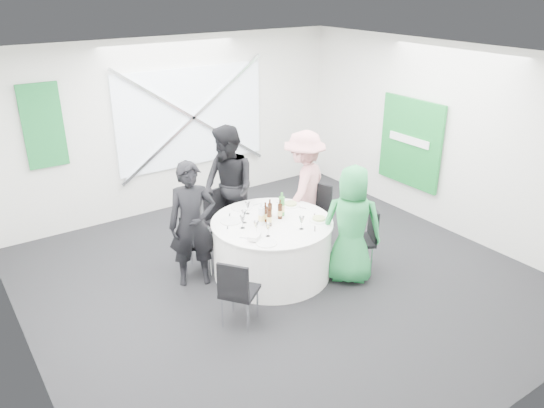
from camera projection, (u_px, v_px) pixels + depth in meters
floor at (281, 279)px, 6.89m from camera, size 6.00×6.00×0.00m
ceiling at (282, 59)px, 5.78m from camera, size 6.00×6.00×0.00m
wall_back at (175, 125)px, 8.61m from camera, size 6.00×0.00×6.00m
wall_front at (508, 292)px, 4.07m from camera, size 6.00×0.00×6.00m
wall_left at (11, 245)px, 4.78m from camera, size 0.00×6.00×6.00m
wall_right at (445, 139)px, 7.90m from camera, size 0.00×6.00×6.00m
window_panel at (192, 117)px, 8.69m from camera, size 2.60×0.03×1.60m
window_brace_a at (193, 118)px, 8.66m from camera, size 2.63×0.05×1.84m
window_brace_b at (193, 118)px, 8.66m from camera, size 2.63×0.05×1.84m
green_banner at (43, 126)px, 7.41m from camera, size 0.55×0.04×1.20m
green_sign at (410, 143)px, 8.40m from camera, size 0.05×1.20×1.40m
banquet_table at (272, 248)px, 6.89m from camera, size 1.56×1.56×0.76m
chair_back at (220, 215)px, 7.52m from camera, size 0.46×0.47×0.87m
chair_back_left at (193, 237)px, 6.91m from camera, size 0.55×0.55×0.86m
chair_back_right at (315, 210)px, 7.63m from camera, size 0.53×0.52×0.90m
chair_front_right at (364, 234)px, 6.93m from camera, size 0.56×0.56×0.90m
chair_front_left at (237, 289)px, 5.80m from camera, size 0.53×0.53×0.83m
person_man_back_left at (192, 225)px, 6.54m from camera, size 0.70×0.59×1.62m
person_man_back at (228, 188)px, 7.45m from camera, size 0.51×0.88×1.78m
person_woman_pink at (304, 187)px, 7.64m from camera, size 1.18×0.98×1.66m
person_woman_green at (352, 225)px, 6.61m from camera, size 0.89×0.87×1.54m
plate_back at (242, 207)px, 7.13m from camera, size 0.29×0.29×0.01m
plate_back_left at (231, 221)px, 6.73m from camera, size 0.27×0.27×0.01m
plate_back_right at (291, 204)px, 7.21m from camera, size 0.26×0.26×0.04m
plate_front_right at (319, 219)px, 6.76m from camera, size 0.26×0.26×0.04m
plate_front_left at (266, 243)px, 6.18m from camera, size 0.25×0.25×0.01m
napkin at (254, 237)px, 6.26m from camera, size 0.21×0.20×0.05m
beer_bottle_a at (265, 214)px, 6.70m from camera, size 0.06×0.06×0.26m
beer_bottle_b at (270, 210)px, 6.83m from camera, size 0.06×0.06×0.24m
beer_bottle_c at (280, 212)px, 6.78m from camera, size 0.06×0.06×0.26m
beer_bottle_d at (269, 218)px, 6.58m from camera, size 0.06×0.06×0.28m
green_water_bottle at (282, 206)px, 6.86m from camera, size 0.08×0.08×0.32m
clear_water_bottle at (261, 216)px, 6.62m from camera, size 0.08×0.08×0.29m
wine_glass_a at (242, 219)px, 6.51m from camera, size 0.07×0.07×0.17m
wine_glass_b at (248, 205)px, 6.91m from camera, size 0.07×0.07×0.17m
wine_glass_c at (256, 225)px, 6.36m from camera, size 0.07×0.07×0.17m
wine_glass_d at (268, 227)px, 6.31m from camera, size 0.07×0.07×0.17m
wine_glass_e at (244, 214)px, 6.65m from camera, size 0.07×0.07×0.17m
wine_glass_f at (302, 220)px, 6.49m from camera, size 0.07×0.07×0.17m
fork_a at (245, 238)px, 6.30m from camera, size 0.11×0.13×0.01m
knife_a at (269, 242)px, 6.21m from camera, size 0.10×0.13×0.01m
fork_b at (301, 208)px, 7.13m from camera, size 0.09×0.14×0.01m
knife_b at (281, 204)px, 7.26m from camera, size 0.08×0.14×0.01m
fork_c at (315, 229)px, 6.53m from camera, size 0.11×0.12×0.01m
knife_c at (315, 216)px, 6.88m from camera, size 0.10×0.13×0.01m
fork_d at (230, 216)px, 6.89m from camera, size 0.09×0.13×0.01m
knife_d at (228, 227)px, 6.59m from camera, size 0.10×0.13×0.01m
fork_e at (257, 204)px, 7.23m from camera, size 0.15×0.03×0.01m
knife_e at (239, 209)px, 7.08m from camera, size 0.15×0.02×0.01m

